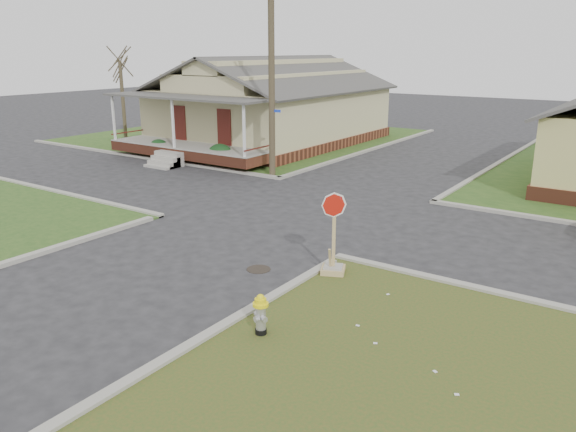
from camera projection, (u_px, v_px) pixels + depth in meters
The scene contains 11 objects.
ground at pixel (210, 248), 16.48m from camera, with size 120.00×120.00×0.00m, color #252427.
verge_far_left at pixel (246, 136), 37.75m from camera, with size 19.00×19.00×0.05m, color #2B4D1B.
curbs at pixel (302, 210), 20.43m from camera, with size 80.00×40.00×0.12m, color #9D9B8E, non-canonical shape.
manhole at pixel (259, 269), 14.89m from camera, with size 0.64×0.64×0.01m, color black.
corner_house at pixel (270, 106), 34.44m from camera, with size 10.10×15.50×5.30m.
utility_pole at pixel (272, 72), 24.46m from camera, with size 1.80×0.28×9.00m.
tree_far_left at pixel (123, 101), 35.03m from camera, with size 0.22×0.22×4.90m, color #3A3122.
fire_hydrant at pixel (261, 312), 11.29m from camera, with size 0.32×0.32×0.87m.
stop_sign at pixel (333, 256), 14.42m from camera, with size 0.61×0.60×2.15m.
hedge_left at pixel (159, 148), 30.09m from camera, with size 1.31×1.07×1.00m, color #143718.
hedge_right at pixel (220, 154), 28.01m from camera, with size 1.40×1.15×1.07m, color #143718.
Camera 1 is at (10.71, -11.48, 5.60)m, focal length 35.00 mm.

